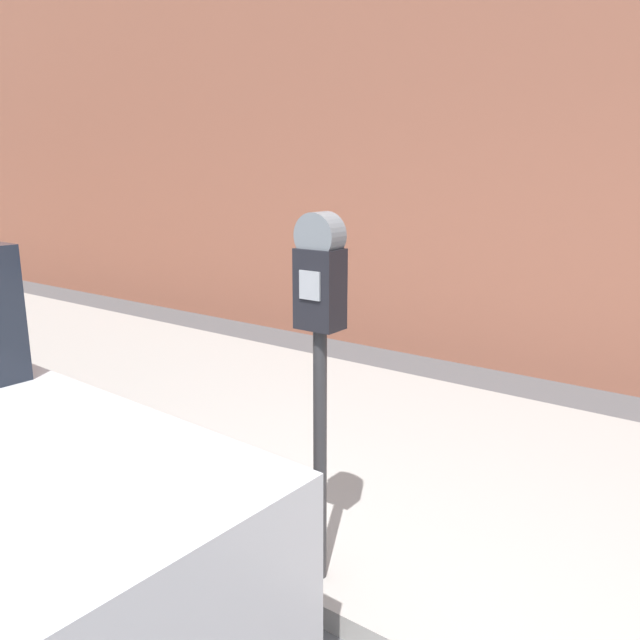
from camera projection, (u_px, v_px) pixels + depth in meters
sidewalk at (418, 467)px, 3.76m from camera, size 24.00×2.80×0.10m
building_facade at (573, 12)px, 4.95m from camera, size 24.00×0.30×6.04m
parking_meter at (320, 323)px, 2.41m from camera, size 0.18×0.13×1.54m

